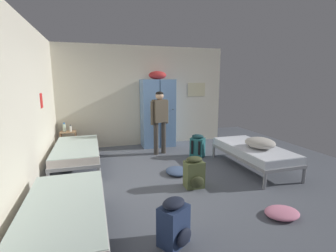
{
  "coord_description": "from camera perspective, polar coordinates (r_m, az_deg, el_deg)",
  "views": [
    {
      "loc": [
        -1.39,
        -4.22,
        1.83
      ],
      "look_at": [
        0.0,
        0.26,
        0.95
      ],
      "focal_mm": 26.18,
      "sensor_mm": 36.0,
      "label": 1
    }
  ],
  "objects": [
    {
      "name": "backpack_teal",
      "position": [
        5.99,
        6.93,
        -4.64
      ],
      "size": [
        0.42,
        0.42,
        0.55
      ],
      "color": "#23666B",
      "rests_on": "ground_plane"
    },
    {
      "name": "bed_left_rear",
      "position": [
        5.51,
        -20.51,
        -5.31
      ],
      "size": [
        0.9,
        1.9,
        0.49
      ],
      "color": "gray",
      "rests_on": "ground_plane"
    },
    {
      "name": "clothes_pile_pink",
      "position": [
        3.87,
        25.0,
        -17.83
      ],
      "size": [
        0.48,
        0.4,
        0.1
      ],
      "color": "pink",
      "rests_on": "ground_plane"
    },
    {
      "name": "person_traveler",
      "position": [
        6.03,
        -1.95,
        2.16
      ],
      "size": [
        0.48,
        0.28,
        1.56
      ],
      "color": "#3D3833",
      "rests_on": "ground_plane"
    },
    {
      "name": "lotion_bottle",
      "position": [
        6.55,
        -21.73,
        -0.55
      ],
      "size": [
        0.05,
        0.05,
        0.17
      ],
      "color": "white",
      "rests_on": "shelf_unit"
    },
    {
      "name": "backpack_olive",
      "position": [
        4.31,
        6.12,
        -10.81
      ],
      "size": [
        0.32,
        0.34,
        0.55
      ],
      "color": "#566038",
      "rests_on": "ground_plane"
    },
    {
      "name": "bed_right",
      "position": [
        5.42,
        19.17,
        -5.49
      ],
      "size": [
        0.9,
        1.9,
        0.49
      ],
      "color": "gray",
      "rests_on": "ground_plane"
    },
    {
      "name": "locker_bank",
      "position": [
        6.79,
        -2.4,
        3.35
      ],
      "size": [
        0.9,
        0.55,
        2.07
      ],
      "color": "#6B93C6",
      "rests_on": "ground_plane"
    },
    {
      "name": "clothes_pile_denim",
      "position": [
        4.95,
        2.18,
        -10.42
      ],
      "size": [
        0.46,
        0.52,
        0.11
      ],
      "color": "#42567A",
      "rests_on": "ground_plane"
    },
    {
      "name": "bedding_heap",
      "position": [
        5.25,
        20.63,
        -3.69
      ],
      "size": [
        0.56,
        0.63,
        0.21
      ],
      "color": "#B7B2A8",
      "rests_on": "bed_right"
    },
    {
      "name": "room_backdrop",
      "position": [
        5.49,
        -15.41,
        5.52
      ],
      "size": [
        4.74,
        5.2,
        2.75
      ],
      "color": "beige",
      "rests_on": "ground_plane"
    },
    {
      "name": "backpack_navy",
      "position": [
        2.94,
        1.47,
        -21.69
      ],
      "size": [
        0.4,
        0.41,
        0.55
      ],
      "color": "navy",
      "rests_on": "ground_plane"
    },
    {
      "name": "bed_left_front",
      "position": [
        3.12,
        -23.06,
        -18.02
      ],
      "size": [
        0.9,
        1.9,
        0.49
      ],
      "color": "gray",
      "rests_on": "ground_plane"
    },
    {
      "name": "ground_plane",
      "position": [
        4.81,
        0.93,
        -11.74
      ],
      "size": [
        8.22,
        8.22,
        0.0
      ],
      "primitive_type": "plane",
      "color": "#565B66"
    },
    {
      "name": "water_bottle",
      "position": [
        6.61,
        -23.0,
        -0.33
      ],
      "size": [
        0.07,
        0.07,
        0.22
      ],
      "color": "silver",
      "rests_on": "shelf_unit"
    },
    {
      "name": "shelf_unit",
      "position": [
        6.65,
        -22.13,
        -3.06
      ],
      "size": [
        0.38,
        0.3,
        0.57
      ],
      "color": "#99704C",
      "rests_on": "ground_plane"
    }
  ]
}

